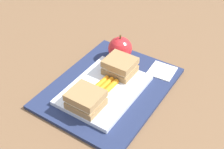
# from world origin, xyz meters

# --- Properties ---
(ground_plane) EXTENTS (2.40, 2.40, 0.00)m
(ground_plane) POSITION_xyz_m (0.00, 0.00, 0.00)
(ground_plane) COLOR brown
(lunchbag_mat) EXTENTS (0.36, 0.28, 0.01)m
(lunchbag_mat) POSITION_xyz_m (0.00, 0.00, 0.01)
(lunchbag_mat) COLOR navy
(lunchbag_mat) RESTS_ON ground_plane
(food_tray) EXTENTS (0.23, 0.17, 0.01)m
(food_tray) POSITION_xyz_m (-0.03, 0.00, 0.02)
(food_tray) COLOR white
(food_tray) RESTS_ON lunchbag_mat
(sandwich_half_left) EXTENTS (0.07, 0.08, 0.04)m
(sandwich_half_left) POSITION_xyz_m (-0.10, 0.00, 0.04)
(sandwich_half_left) COLOR #9E7A4C
(sandwich_half_left) RESTS_ON food_tray
(sandwich_half_right) EXTENTS (0.07, 0.08, 0.04)m
(sandwich_half_right) POSITION_xyz_m (0.05, 0.00, 0.04)
(sandwich_half_right) COLOR #9E7A4C
(sandwich_half_right) RESTS_ON food_tray
(carrot_sticks_bundle) EXTENTS (0.08, 0.04, 0.02)m
(carrot_sticks_bundle) POSITION_xyz_m (-0.03, -0.00, 0.03)
(carrot_sticks_bundle) COLOR orange
(carrot_sticks_bundle) RESTS_ON food_tray
(apple) EXTENTS (0.07, 0.07, 0.08)m
(apple) POSITION_xyz_m (0.12, 0.04, 0.05)
(apple) COLOR red
(apple) RESTS_ON lunchbag_mat
(paper_napkin) EXTENTS (0.07, 0.07, 0.00)m
(paper_napkin) POSITION_xyz_m (0.14, -0.09, 0.01)
(paper_napkin) COLOR white
(paper_napkin) RESTS_ON lunchbag_mat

